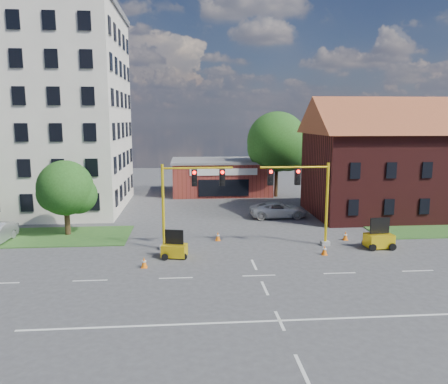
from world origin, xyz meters
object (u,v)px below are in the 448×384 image
at_px(signal_mast_west, 186,196).
at_px(signal_mast_east, 305,194).
at_px(pickup_white, 278,210).
at_px(trailer_east, 379,239).
at_px(trailer_west, 174,249).

distance_m(signal_mast_west, signal_mast_east, 8.71).
distance_m(signal_mast_west, pickup_white, 13.32).
relative_size(signal_mast_west, signal_mast_east, 1.00).
xyz_separation_m(signal_mast_west, trailer_east, (14.02, -1.08, -3.24)).
height_order(signal_mast_west, trailer_west, signal_mast_west).
height_order(trailer_west, trailer_east, trailer_east).
distance_m(signal_mast_west, trailer_west, 4.00).
bearing_deg(trailer_east, trailer_west, 178.32).
relative_size(trailer_west, pickup_white, 0.34).
bearing_deg(signal_mast_east, pickup_white, 89.73).
relative_size(signal_mast_west, trailer_east, 2.86).
distance_m(trailer_west, pickup_white, 15.03).
distance_m(signal_mast_east, trailer_east, 6.31).
relative_size(trailer_west, trailer_east, 0.86).
bearing_deg(signal_mast_east, signal_mast_west, 180.00).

